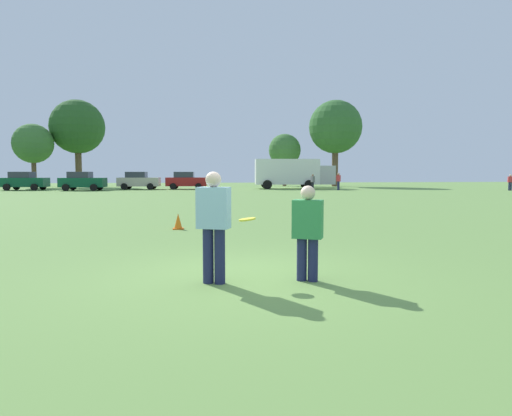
{
  "coord_description": "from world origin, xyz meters",
  "views": [
    {
      "loc": [
        -0.72,
        -7.17,
        1.69
      ],
      "look_at": [
        0.57,
        2.54,
        0.93
      ],
      "focal_mm": 31.42,
      "sensor_mm": 36.0,
      "label": 1
    }
  ],
  "objects_px": {
    "parked_car_center": "(82,181)",
    "bystander_far_jogger": "(510,181)",
    "player_thrower": "(214,221)",
    "frisbee": "(247,219)",
    "parked_car_near_right": "(186,180)",
    "box_truck": "(293,173)",
    "player_defender": "(308,228)",
    "traffic_cone": "(178,222)",
    "parked_car_mid_left": "(24,181)",
    "parked_car_mid_right": "(138,180)",
    "bystander_field_marshal": "(338,180)",
    "bystander_sideline_watcher": "(313,181)"
  },
  "relations": [
    {
      "from": "frisbee",
      "to": "box_truck",
      "type": "height_order",
      "value": "box_truck"
    },
    {
      "from": "parked_car_center",
      "to": "bystander_sideline_watcher",
      "type": "relative_size",
      "value": 2.71
    },
    {
      "from": "bystander_sideline_watcher",
      "to": "bystander_field_marshal",
      "type": "relative_size",
      "value": 0.93
    },
    {
      "from": "bystander_sideline_watcher",
      "to": "parked_car_near_right",
      "type": "bearing_deg",
      "value": 156.32
    },
    {
      "from": "traffic_cone",
      "to": "bystander_sideline_watcher",
      "type": "height_order",
      "value": "bystander_sideline_watcher"
    },
    {
      "from": "parked_car_mid_left",
      "to": "parked_car_mid_right",
      "type": "bearing_deg",
      "value": 3.61
    },
    {
      "from": "frisbee",
      "to": "bystander_field_marshal",
      "type": "distance_m",
      "value": 38.21
    },
    {
      "from": "box_truck",
      "to": "player_defender",
      "type": "bearing_deg",
      "value": -101.91
    },
    {
      "from": "parked_car_mid_right",
      "to": "player_thrower",
      "type": "bearing_deg",
      "value": -81.35
    },
    {
      "from": "traffic_cone",
      "to": "bystander_far_jogger",
      "type": "relative_size",
      "value": 0.31
    },
    {
      "from": "frisbee",
      "to": "parked_car_near_right",
      "type": "bearing_deg",
      "value": 92.63
    },
    {
      "from": "parked_car_center",
      "to": "parked_car_near_right",
      "type": "xyz_separation_m",
      "value": [
        9.88,
        2.48,
        0.0
      ]
    },
    {
      "from": "player_thrower",
      "to": "parked_car_near_right",
      "type": "xyz_separation_m",
      "value": [
        -1.34,
        40.89,
        -0.04
      ]
    },
    {
      "from": "traffic_cone",
      "to": "parked_car_mid_right",
      "type": "bearing_deg",
      "value": 99.02
    },
    {
      "from": "parked_car_center",
      "to": "parked_car_mid_right",
      "type": "xyz_separation_m",
      "value": [
        5.01,
        2.4,
        0.0
      ]
    },
    {
      "from": "traffic_cone",
      "to": "box_truck",
      "type": "bearing_deg",
      "value": 72.24
    },
    {
      "from": "parked_car_center",
      "to": "bystander_far_jogger",
      "type": "height_order",
      "value": "parked_car_center"
    },
    {
      "from": "player_thrower",
      "to": "parked_car_near_right",
      "type": "bearing_deg",
      "value": 91.88
    },
    {
      "from": "parked_car_center",
      "to": "parked_car_mid_right",
      "type": "height_order",
      "value": "same"
    },
    {
      "from": "parked_car_center",
      "to": "bystander_sideline_watcher",
      "type": "height_order",
      "value": "parked_car_center"
    },
    {
      "from": "traffic_cone",
      "to": "parked_car_center",
      "type": "bearing_deg",
      "value": 108.23
    },
    {
      "from": "frisbee",
      "to": "parked_car_center",
      "type": "distance_m",
      "value": 40.0
    },
    {
      "from": "frisbee",
      "to": "bystander_field_marshal",
      "type": "xyz_separation_m",
      "value": [
        13.15,
        35.88,
        0.0
      ]
    },
    {
      "from": "player_defender",
      "to": "parked_car_near_right",
      "type": "xyz_separation_m",
      "value": [
        -2.8,
        40.93,
        0.09
      ]
    },
    {
      "from": "parked_car_center",
      "to": "bystander_sideline_watcher",
      "type": "xyz_separation_m",
      "value": [
        22.14,
        -2.9,
        -0.02
      ]
    },
    {
      "from": "player_defender",
      "to": "frisbee",
      "type": "height_order",
      "value": "player_defender"
    },
    {
      "from": "player_defender",
      "to": "parked_car_near_right",
      "type": "relative_size",
      "value": 0.35
    },
    {
      "from": "player_defender",
      "to": "bystander_sideline_watcher",
      "type": "xyz_separation_m",
      "value": [
        9.47,
        35.55,
        0.07
      ]
    },
    {
      "from": "parked_car_near_right",
      "to": "bystander_field_marshal",
      "type": "bearing_deg",
      "value": -17.83
    },
    {
      "from": "bystander_sideline_watcher",
      "to": "bystander_far_jogger",
      "type": "distance_m",
      "value": 19.21
    },
    {
      "from": "bystander_field_marshal",
      "to": "bystander_far_jogger",
      "type": "bearing_deg",
      "value": -10.42
    },
    {
      "from": "bystander_far_jogger",
      "to": "parked_car_near_right",
      "type": "bearing_deg",
      "value": 165.97
    },
    {
      "from": "player_defender",
      "to": "traffic_cone",
      "type": "distance_m",
      "value": 7.25
    },
    {
      "from": "frisbee",
      "to": "traffic_cone",
      "type": "distance_m",
      "value": 6.81
    },
    {
      "from": "parked_car_mid_left",
      "to": "box_truck",
      "type": "xyz_separation_m",
      "value": [
        27.2,
        0.65,
        0.83
      ]
    },
    {
      "from": "parked_car_near_right",
      "to": "bystander_sideline_watcher",
      "type": "distance_m",
      "value": 13.39
    },
    {
      "from": "bystander_far_jogger",
      "to": "bystander_sideline_watcher",
      "type": "bearing_deg",
      "value": 172.67
    },
    {
      "from": "parked_car_mid_left",
      "to": "box_truck",
      "type": "bearing_deg",
      "value": 1.38
    },
    {
      "from": "player_thrower",
      "to": "bystander_far_jogger",
      "type": "distance_m",
      "value": 44.63
    },
    {
      "from": "parked_car_mid_right",
      "to": "parked_car_center",
      "type": "bearing_deg",
      "value": -154.4
    },
    {
      "from": "player_thrower",
      "to": "player_defender",
      "type": "height_order",
      "value": "player_thrower"
    },
    {
      "from": "traffic_cone",
      "to": "parked_car_center",
      "type": "relative_size",
      "value": 0.11
    },
    {
      "from": "frisbee",
      "to": "bystander_field_marshal",
      "type": "height_order",
      "value": "bystander_field_marshal"
    },
    {
      "from": "player_thrower",
      "to": "bystander_far_jogger",
      "type": "height_order",
      "value": "player_thrower"
    },
    {
      "from": "traffic_cone",
      "to": "bystander_sideline_watcher",
      "type": "bearing_deg",
      "value": 67.75
    },
    {
      "from": "player_thrower",
      "to": "traffic_cone",
      "type": "height_order",
      "value": "player_thrower"
    },
    {
      "from": "parked_car_mid_left",
      "to": "box_truck",
      "type": "relative_size",
      "value": 0.5
    },
    {
      "from": "parked_car_near_right",
      "to": "traffic_cone",
      "type": "bearing_deg",
      "value": -89.12
    },
    {
      "from": "frisbee",
      "to": "bystander_sideline_watcher",
      "type": "distance_m",
      "value": 36.83
    },
    {
      "from": "traffic_cone",
      "to": "bystander_sideline_watcher",
      "type": "xyz_separation_m",
      "value": [
        11.74,
        28.69,
        0.67
      ]
    }
  ]
}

